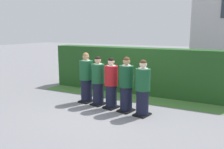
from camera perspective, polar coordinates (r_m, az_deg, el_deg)
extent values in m
plane|color=slate|center=(7.47, 0.00, -7.94)|extent=(60.00, 60.00, 0.00)
cylinder|color=black|center=(8.03, -6.09, -3.85)|extent=(0.36, 0.36, 0.76)
cube|color=black|center=(8.12, -6.04, -6.28)|extent=(0.43, 0.51, 0.05)
cylinder|color=#19512D|center=(7.89, -6.19, 1.04)|extent=(0.43, 0.43, 0.63)
cylinder|color=white|center=(7.84, -6.24, 3.34)|extent=(0.27, 0.27, 0.03)
cube|color=#236038|center=(8.02, -5.29, 2.13)|extent=(0.04, 0.02, 0.28)
sphere|color=tan|center=(7.83, -6.25, 4.23)|extent=(0.21, 0.21, 0.21)
sphere|color=olive|center=(7.82, -6.26, 4.50)|extent=(0.20, 0.20, 0.20)
cylinder|color=black|center=(7.69, -3.30, -4.60)|extent=(0.35, 0.35, 0.72)
cube|color=black|center=(7.79, -3.28, -6.99)|extent=(0.43, 0.50, 0.05)
cylinder|color=#19512D|center=(7.55, -3.36, 0.24)|extent=(0.41, 0.41, 0.60)
cylinder|color=white|center=(7.50, -3.38, 2.52)|extent=(0.25, 0.25, 0.03)
cube|color=#236038|center=(7.68, -2.45, 1.32)|extent=(0.04, 0.02, 0.26)
sphere|color=tan|center=(7.48, -3.39, 3.40)|extent=(0.20, 0.20, 0.20)
sphere|color=black|center=(7.48, -3.39, 3.68)|extent=(0.19, 0.19, 0.19)
cylinder|color=black|center=(7.37, -0.19, -5.28)|extent=(0.34, 0.34, 0.72)
cube|color=black|center=(7.47, -0.19, -7.75)|extent=(0.45, 0.51, 0.05)
cylinder|color=#AD191E|center=(7.22, -0.20, -0.26)|extent=(0.41, 0.41, 0.59)
cylinder|color=white|center=(7.17, -0.20, 2.11)|extent=(0.25, 0.25, 0.03)
cube|color=#236038|center=(7.34, 0.76, 0.86)|extent=(0.04, 0.02, 0.26)
sphere|color=beige|center=(7.15, -0.20, 3.03)|extent=(0.20, 0.20, 0.20)
sphere|color=black|center=(7.15, -0.20, 3.31)|extent=(0.19, 0.19, 0.19)
cylinder|color=black|center=(7.07, 3.38, -5.86)|extent=(0.36, 0.36, 0.75)
cube|color=black|center=(7.18, 3.35, -8.53)|extent=(0.46, 0.53, 0.05)
cylinder|color=#144728|center=(6.91, 3.44, -0.44)|extent=(0.42, 0.42, 0.62)
cylinder|color=white|center=(6.86, 3.47, 2.12)|extent=(0.26, 0.26, 0.03)
cube|color=#236038|center=(7.05, 4.38, 0.78)|extent=(0.04, 0.02, 0.27)
sphere|color=tan|center=(6.84, 3.48, 3.12)|extent=(0.21, 0.21, 0.21)
sphere|color=#472D19|center=(6.84, 3.48, 3.43)|extent=(0.19, 0.19, 0.19)
cube|color=white|center=(7.15, 4.68, -0.85)|extent=(0.15, 0.04, 0.20)
cylinder|color=black|center=(6.78, 7.23, -6.73)|extent=(0.35, 0.35, 0.73)
cube|color=black|center=(6.89, 7.17, -9.43)|extent=(0.46, 0.52, 0.05)
cylinder|color=#19512D|center=(6.62, 7.36, -1.23)|extent=(0.41, 0.41, 0.60)
cylinder|color=white|center=(6.56, 7.43, 1.39)|extent=(0.26, 0.26, 0.03)
cube|color=gold|center=(6.76, 8.28, 0.04)|extent=(0.04, 0.02, 0.26)
sphere|color=beige|center=(6.54, 7.45, 2.41)|extent=(0.21, 0.21, 0.21)
sphere|color=#472D19|center=(6.54, 7.46, 2.72)|extent=(0.19, 0.19, 0.19)
cube|color=white|center=(6.86, 8.55, -1.61)|extent=(0.15, 0.04, 0.20)
cube|color=#214C1E|center=(9.14, 6.04, 0.98)|extent=(7.00, 0.70, 1.72)
cube|color=#477A38|center=(8.61, 4.00, -5.43)|extent=(7.00, 0.90, 0.01)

